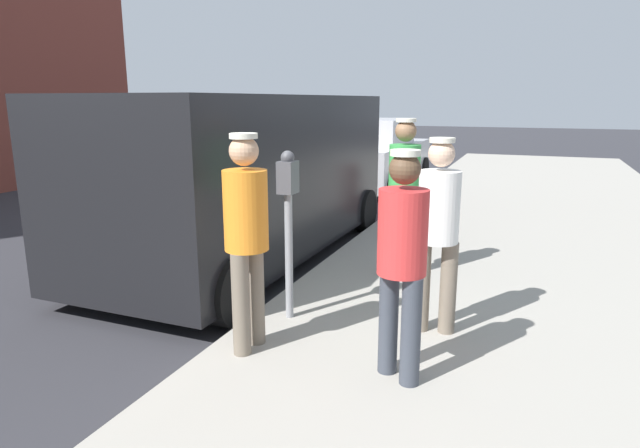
% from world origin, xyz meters
% --- Properties ---
extents(ground_plane, '(80.00, 80.00, 0.00)m').
position_xyz_m(ground_plane, '(0.00, 0.00, 0.00)').
color(ground_plane, '#2D2D33').
extents(sidewalk_slab, '(5.00, 32.00, 0.15)m').
position_xyz_m(sidewalk_slab, '(3.50, 0.00, 0.07)').
color(sidewalk_slab, '#9E998E').
rests_on(sidewalk_slab, ground).
extents(parking_meter_near, '(0.14, 0.18, 1.52)m').
position_xyz_m(parking_meter_near, '(1.35, -0.47, 1.18)').
color(parking_meter_near, gray).
rests_on(parking_meter_near, sidewalk_slab).
extents(pedestrian_in_green, '(0.34, 0.34, 1.75)m').
position_xyz_m(pedestrian_in_green, '(2.02, 1.09, 1.16)').
color(pedestrian_in_green, '#383D47').
rests_on(pedestrian_in_green, sidewalk_slab).
extents(pedestrian_in_red, '(0.34, 0.34, 1.63)m').
position_xyz_m(pedestrian_in_red, '(2.54, -1.19, 1.08)').
color(pedestrian_in_red, '#383D47').
rests_on(pedestrian_in_red, sidewalk_slab).
extents(pedestrian_in_white, '(0.36, 0.34, 1.65)m').
position_xyz_m(pedestrian_in_white, '(2.63, -0.29, 1.09)').
color(pedestrian_in_white, '#726656').
rests_on(pedestrian_in_white, sidewalk_slab).
extents(pedestrian_in_orange, '(0.34, 0.36, 1.71)m').
position_xyz_m(pedestrian_in_orange, '(1.32, -1.16, 1.13)').
color(pedestrian_in_orange, '#726656').
rests_on(pedestrian_in_orange, sidewalk_slab).
extents(parked_van, '(2.19, 5.23, 2.15)m').
position_xyz_m(parked_van, '(-0.15, 1.54, 1.15)').
color(parked_van, black).
rests_on(parked_van, ground).
extents(parked_sedan_ahead, '(2.03, 4.44, 1.65)m').
position_xyz_m(parked_sedan_ahead, '(-0.33, 8.05, 0.75)').
color(parked_sedan_ahead, '#BCBCC1').
rests_on(parked_sedan_ahead, ground).
extents(fire_hydrant, '(0.24, 0.24, 0.86)m').
position_xyz_m(fire_hydrant, '(1.45, 4.32, 0.57)').
color(fire_hydrant, red).
rests_on(fire_hydrant, sidewalk_slab).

